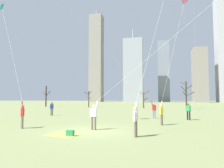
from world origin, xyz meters
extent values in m
plane|color=#848E56|center=(0.00, 0.00, 0.00)|extent=(400.00, 400.00, 0.00)
cylinder|color=#726656|center=(4.39, 3.79, 0.42)|extent=(0.14, 0.14, 0.85)
cylinder|color=#726656|center=(4.44, 4.01, 0.42)|extent=(0.14, 0.14, 0.85)
cube|color=yellow|center=(4.41, 3.90, 1.12)|extent=(0.27, 0.38, 0.54)
sphere|color=beige|center=(4.41, 3.90, 1.51)|extent=(0.22, 0.22, 0.22)
cylinder|color=yellow|center=(4.37, 3.69, 1.09)|extent=(0.09, 0.09, 0.55)
cylinder|color=yellow|center=(4.46, 4.10, 1.59)|extent=(0.13, 0.22, 0.56)
cylinder|color=pink|center=(6.74, 7.87, 10.34)|extent=(0.02, 0.02, 1.96)
cylinder|color=silver|center=(5.67, 5.94, 6.85)|extent=(2.44, 3.69, 10.01)
cylinder|color=#726656|center=(2.97, -1.65, 0.42)|extent=(0.14, 0.14, 0.85)
cylinder|color=#726656|center=(3.00, -1.43, 0.42)|extent=(0.14, 0.14, 0.85)
cube|color=white|center=(2.98, -1.54, 1.12)|extent=(0.24, 0.36, 0.54)
sphere|color=beige|center=(2.98, -1.54, 1.51)|extent=(0.22, 0.22, 0.22)
cylinder|color=white|center=(2.96, -1.75, 1.09)|extent=(0.09, 0.09, 0.55)
cylinder|color=white|center=(3.01, -1.33, 1.59)|extent=(0.11, 0.21, 0.56)
cylinder|color=silver|center=(4.30, 3.27, 8.15)|extent=(2.60, 9.22, 12.62)
cylinder|color=#726656|center=(-4.93, -0.11, 0.42)|extent=(0.14, 0.14, 0.85)
cylinder|color=#726656|center=(-5.08, 0.04, 0.42)|extent=(0.14, 0.14, 0.85)
cube|color=red|center=(-5.00, -0.03, 1.12)|extent=(0.38, 0.38, 0.54)
sphere|color=#9E7051|center=(-5.00, -0.03, 1.51)|extent=(0.22, 0.22, 0.22)
cylinder|color=red|center=(-4.85, -0.18, 1.09)|extent=(0.09, 0.09, 0.55)
cylinder|color=red|center=(-5.15, 0.12, 1.59)|extent=(0.21, 0.21, 0.56)
cube|color=teal|center=(-10.23, 3.63, 10.79)|extent=(0.49, 0.78, 0.83)
cylinder|color=black|center=(-10.23, 3.63, 10.79)|extent=(0.19, 0.27, 0.51)
cylinder|color=silver|center=(-7.69, 1.87, 6.32)|extent=(5.09, 3.53, 8.96)
cylinder|color=#726656|center=(-0.09, 0.38, 0.42)|extent=(0.14, 0.14, 0.85)
cylinder|color=#726656|center=(0.13, 0.37, 0.42)|extent=(0.14, 0.14, 0.85)
cube|color=white|center=(0.02, 0.38, 1.12)|extent=(0.35, 0.22, 0.54)
sphere|color=beige|center=(0.02, 0.38, 1.51)|extent=(0.22, 0.22, 0.22)
cylinder|color=white|center=(-0.19, 0.39, 1.09)|extent=(0.09, 0.09, 0.55)
cylinder|color=white|center=(0.23, 0.36, 1.59)|extent=(0.21, 0.10, 0.56)
cylinder|color=silver|center=(7.49, -0.32, 7.62)|extent=(14.54, 1.37, 11.55)
cylinder|color=gray|center=(3.82, 9.38, 0.42)|extent=(0.14, 0.14, 0.85)
cylinder|color=gray|center=(3.61, 9.30, 0.42)|extent=(0.14, 0.14, 0.85)
cube|color=red|center=(3.71, 9.34, 1.12)|extent=(0.39, 0.31, 0.54)
sphere|color=tan|center=(3.71, 9.34, 1.51)|extent=(0.22, 0.22, 0.22)
cylinder|color=red|center=(3.91, 9.42, 1.09)|extent=(0.09, 0.09, 0.55)
cylinder|color=red|center=(3.52, 9.26, 1.59)|extent=(0.22, 0.16, 0.56)
cylinder|color=silver|center=(-1.67, 5.20, 8.01)|extent=(10.40, 8.15, 12.33)
cylinder|color=black|center=(7.09, 8.38, 0.42)|extent=(0.14, 0.14, 0.85)
cylinder|color=black|center=(6.91, 8.50, 0.42)|extent=(0.14, 0.14, 0.85)
cube|color=#338C4C|center=(7.00, 8.44, 1.12)|extent=(0.39, 0.36, 0.54)
sphere|color=brown|center=(7.00, 8.44, 1.51)|extent=(0.22, 0.22, 0.22)
cylinder|color=#338C4C|center=(7.17, 8.32, 1.09)|extent=(0.09, 0.09, 0.55)
cylinder|color=#338C4C|center=(6.83, 8.56, 1.09)|extent=(0.09, 0.09, 0.55)
cylinder|color=#726656|center=(-8.57, 10.67, 0.42)|extent=(0.14, 0.14, 0.85)
cylinder|color=#726656|center=(-8.65, 10.47, 0.42)|extent=(0.14, 0.14, 0.85)
cube|color=#2D4CA5|center=(-8.61, 10.57, 1.12)|extent=(0.31, 0.39, 0.54)
sphere|color=brown|center=(-8.61, 10.57, 1.51)|extent=(0.22, 0.22, 0.22)
cylinder|color=#2D4CA5|center=(-8.53, 10.76, 1.09)|extent=(0.09, 0.09, 0.55)
cylinder|color=#2D4CA5|center=(-8.69, 10.38, 1.09)|extent=(0.09, 0.09, 0.55)
cylinder|color=silver|center=(11.17, 28.22, 13.45)|extent=(0.09, 3.17, 26.82)
cylinder|color=#3F3833|center=(11.13, 26.64, 0.04)|extent=(0.10, 0.10, 0.08)
cube|color=#D8BF4C|center=(-1.06, -1.70, 0.01)|extent=(2.05, 1.75, 0.01)
cube|color=#268C4C|center=(-0.56, -2.00, 0.16)|extent=(0.40, 0.28, 0.30)
cylinder|color=brown|center=(1.02, 32.42, 1.75)|extent=(0.31, 0.31, 3.51)
cylinder|color=brown|center=(1.45, 33.00, 1.93)|extent=(1.01, 1.30, 0.76)
cylinder|color=brown|center=(0.48, 32.52, 3.27)|extent=(1.16, 0.29, 1.02)
cylinder|color=brown|center=(1.64, 31.76, 3.31)|extent=(1.35, 1.44, 0.77)
cylinder|color=brown|center=(1.71, 32.73, 3.46)|extent=(1.48, 0.76, 0.91)
cylinder|color=#423326|center=(-12.29, 35.06, 1.94)|extent=(0.24, 0.24, 3.87)
cylinder|color=#423326|center=(-12.71, 35.11, 2.53)|extent=(0.90, 0.20, 0.64)
cylinder|color=#423326|center=(-11.86, 34.35, 3.51)|extent=(0.95, 1.48, 0.58)
cylinder|color=#423326|center=(-12.74, 34.44, 3.41)|extent=(1.01, 1.33, 0.59)
cylinder|color=#423326|center=(-12.13, 35.58, 2.19)|extent=(0.44, 1.11, 0.51)
cylinder|color=#423326|center=(-11.82, 34.74, 3.45)|extent=(1.03, 0.73, 0.93)
cylinder|color=#423326|center=(-24.87, 36.98, 2.71)|extent=(0.36, 0.36, 5.43)
cylinder|color=#423326|center=(-24.27, 36.98, 3.43)|extent=(1.30, 0.18, 1.09)
cylinder|color=#423326|center=(-24.90, 36.27, 3.47)|extent=(0.18, 1.50, 1.14)
cylinder|color=#423326|center=(-24.17, 36.69, 3.33)|extent=(1.56, 0.78, 1.42)
cylinder|color=#423326|center=(9.91, 33.29, 2.87)|extent=(0.33, 0.33, 5.73)
cylinder|color=#423326|center=(9.37, 32.92, 4.11)|extent=(1.20, 0.87, 1.19)
cylinder|color=#423326|center=(10.46, 32.80, 4.44)|extent=(1.25, 1.14, 0.91)
cylinder|color=#423326|center=(9.46, 34.12, 5.35)|extent=(1.06, 1.78, 0.77)
cylinder|color=#423326|center=(9.55, 32.99, 3.12)|extent=(0.88, 0.76, 1.02)
cylinder|color=#423326|center=(10.76, 33.30, 3.08)|extent=(1.78, 0.17, 0.96)
cube|color=gray|center=(7.92, 133.26, 20.95)|extent=(7.69, 7.21, 41.91)
cube|color=#B2B2B7|center=(42.94, 120.54, 31.58)|extent=(8.82, 9.14, 63.15)
cube|color=#9EA3AD|center=(-10.70, 114.08, 19.57)|extent=(11.71, 7.71, 39.13)
cylinder|color=#99999E|center=(-10.70, 114.08, 42.33)|extent=(0.80, 0.80, 6.39)
cube|color=gray|center=(28.32, 118.12, 16.01)|extent=(7.58, 11.21, 32.01)
cube|color=gray|center=(-39.54, 130.18, 31.68)|extent=(9.07, 8.26, 63.35)
cylinder|color=#99999E|center=(-39.54, 130.18, 65.88)|extent=(0.80, 0.80, 5.05)
camera|label=1|loc=(4.20, -12.74, 2.03)|focal=33.22mm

